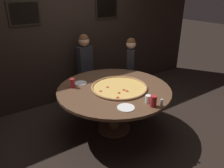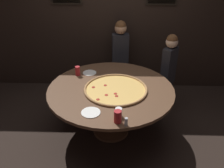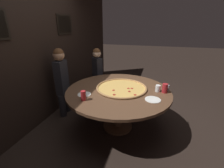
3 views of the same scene
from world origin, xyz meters
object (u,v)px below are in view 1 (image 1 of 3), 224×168
(diner_side_right, at_px, (130,65))
(giant_pizza, at_px, (119,87))
(drink_cup_near_right, at_px, (72,83))
(condiment_shaker, at_px, (162,103))
(white_plate_far_back, at_px, (126,108))
(drink_cup_beside_pizza, at_px, (153,101))
(white_plate_left_side, at_px, (80,83))
(diner_far_left, at_px, (85,64))
(dining_table, at_px, (114,95))
(drink_cup_front_edge, at_px, (148,99))

(diner_side_right, bearing_deg, giant_pizza, -7.80)
(drink_cup_near_right, distance_m, condiment_shaker, 1.36)
(white_plate_far_back, height_order, condiment_shaker, condiment_shaker)
(drink_cup_beside_pizza, bearing_deg, diner_side_right, 61.33)
(drink_cup_near_right, distance_m, white_plate_left_side, 0.19)
(giant_pizza, xyz_separation_m, drink_cup_beside_pizza, (0.03, -0.69, 0.06))
(white_plate_left_side, relative_size, diner_far_left, 0.15)
(white_plate_left_side, bearing_deg, white_plate_far_back, -82.83)
(dining_table, bearing_deg, white_plate_left_side, 126.93)
(dining_table, xyz_separation_m, white_plate_far_back, (-0.21, -0.57, 0.12))
(white_plate_left_side, bearing_deg, diner_far_left, 57.09)
(drink_cup_front_edge, relative_size, diner_far_left, 0.08)
(dining_table, xyz_separation_m, condiment_shaker, (0.19, -0.79, 0.17))
(white_plate_left_side, xyz_separation_m, diner_far_left, (0.46, 0.71, 0.02))
(drink_cup_front_edge, distance_m, white_plate_far_back, 0.33)
(drink_cup_near_right, relative_size, white_plate_far_back, 0.62)
(drink_cup_near_right, bearing_deg, diner_far_left, 51.45)
(drink_cup_near_right, relative_size, drink_cup_front_edge, 1.31)
(giant_pizza, height_order, drink_cup_beside_pizza, drink_cup_beside_pizza)
(drink_cup_front_edge, bearing_deg, white_plate_left_side, 112.68)
(drink_cup_beside_pizza, distance_m, white_plate_left_side, 1.26)
(drink_cup_near_right, bearing_deg, drink_cup_beside_pizza, -61.31)
(drink_cup_near_right, xyz_separation_m, condiment_shaker, (0.70, -1.16, -0.02))
(dining_table, distance_m, diner_side_right, 1.18)
(condiment_shaker, relative_size, diner_side_right, 0.08)
(drink_cup_near_right, relative_size, white_plate_left_side, 0.68)
(condiment_shaker, height_order, diner_far_left, diner_far_left)
(giant_pizza, bearing_deg, white_plate_left_side, 129.57)
(drink_cup_beside_pizza, relative_size, drink_cup_front_edge, 1.36)
(drink_cup_beside_pizza, xyz_separation_m, diner_side_right, (0.81, 1.47, -0.10))
(dining_table, relative_size, diner_far_left, 1.27)
(giant_pizza, relative_size, drink_cup_beside_pizza, 5.84)
(giant_pizza, height_order, diner_far_left, diner_far_left)
(dining_table, distance_m, white_plate_far_back, 0.62)
(drink_cup_beside_pizza, xyz_separation_m, drink_cup_front_edge, (0.01, 0.10, -0.02))
(white_plate_left_side, bearing_deg, drink_cup_beside_pizza, -69.55)
(diner_far_left, bearing_deg, drink_cup_beside_pizza, 83.36)
(white_plate_left_side, distance_m, white_plate_far_back, 1.03)
(white_plate_far_back, relative_size, diner_side_right, 0.18)
(dining_table, distance_m, drink_cup_front_edge, 0.66)
(diner_side_right, relative_size, diner_far_left, 0.93)
(drink_cup_near_right, bearing_deg, drink_cup_front_edge, -58.46)
(giant_pizza, bearing_deg, condiment_shaker, -80.41)
(drink_cup_beside_pizza, distance_m, drink_cup_front_edge, 0.11)
(giant_pizza, height_order, drink_cup_near_right, drink_cup_near_right)
(white_plate_far_back, bearing_deg, drink_cup_front_edge, -10.25)
(drink_cup_beside_pizza, bearing_deg, condiment_shaker, -31.26)
(white_plate_far_back, bearing_deg, drink_cup_beside_pizza, -27.55)
(giant_pizza, distance_m, diner_side_right, 1.15)
(dining_table, distance_m, drink_cup_near_right, 0.66)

